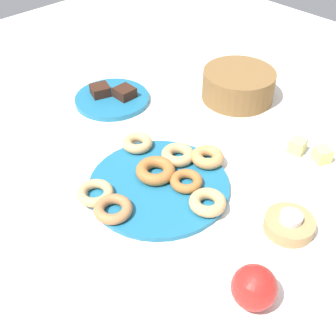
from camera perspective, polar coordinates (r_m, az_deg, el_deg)
name	(u,v)px	position (r m, az deg, el deg)	size (l,w,h in m)	color
ground_plane	(159,187)	(1.02, -1.22, -2.57)	(2.40, 2.40, 0.00)	white
donut_plate	(159,185)	(1.01, -1.22, -2.31)	(0.33, 0.33, 0.01)	#1E6B93
donut_0	(208,202)	(0.95, 5.28, -4.57)	(0.08, 0.08, 0.03)	tan
donut_1	(137,143)	(1.11, -4.08, 3.33)	(0.08, 0.08, 0.03)	tan
donut_2	(186,181)	(1.00, 2.44, -1.76)	(0.08, 0.08, 0.02)	#AD6B33
donut_3	(178,155)	(1.07, 1.31, 1.77)	(0.08, 0.08, 0.03)	tan
donut_4	(207,157)	(1.07, 5.26, 1.46)	(0.08, 0.08, 0.03)	tan
donut_5	(95,193)	(0.99, -9.65, -3.27)	(0.08, 0.08, 0.02)	tan
donut_6	(114,210)	(0.94, -7.13, -5.56)	(0.09, 0.09, 0.02)	#B27547
donut_7	(155,171)	(1.02, -1.68, -0.35)	(0.09, 0.09, 0.03)	#AD6B33
cake_plate	(112,99)	(1.33, -7.41, 9.08)	(0.22, 0.22, 0.02)	#1E6B93
brownie_near	(100,90)	(1.33, -8.98, 10.17)	(0.05, 0.05, 0.03)	#381E14
brownie_far	(125,92)	(1.31, -5.76, 9.94)	(0.05, 0.05, 0.03)	#381E14
candle_holder	(289,225)	(0.95, 15.77, -7.25)	(0.11, 0.11, 0.03)	tan
tealight	(291,218)	(0.94, 16.01, -6.34)	(0.05, 0.05, 0.01)	silver
basket	(238,85)	(1.33, 9.30, 10.80)	(0.22, 0.22, 0.09)	brown
fruit_bowl	(305,162)	(1.11, 17.74, 0.71)	(0.18, 0.18, 0.03)	silver
melon_chunk_left	(297,146)	(1.10, 16.77, 2.82)	(0.04, 0.04, 0.04)	#DBD67A
melon_chunk_right	(322,155)	(1.09, 19.79, 1.64)	(0.04, 0.04, 0.04)	#DBD67A
apple	(254,287)	(0.81, 11.37, -15.28)	(0.08, 0.08, 0.08)	red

